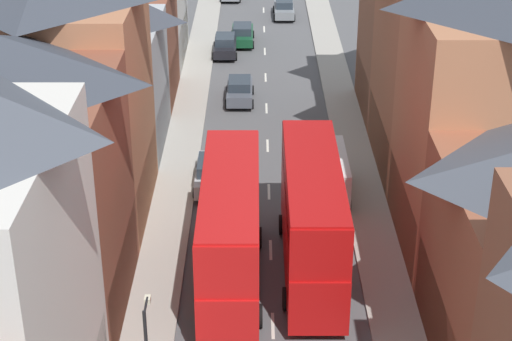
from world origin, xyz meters
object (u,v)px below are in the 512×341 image
(double_decker_bus_lead, at_px, (316,217))
(delivery_van, at_px, (332,174))
(car_mid_black, at_px, (216,173))
(double_decker_bus_mid_street, at_px, (234,230))
(car_parked_left_a, at_px, (247,34))
(car_near_blue, at_px, (229,45))
(car_parked_left_b, at_px, (288,8))
(car_near_silver, at_px, (244,90))

(double_decker_bus_lead, height_order, delivery_van, double_decker_bus_lead)
(car_mid_black, bearing_deg, double_decker_bus_mid_street, -82.34)
(double_decker_bus_lead, distance_m, car_parked_left_a, 34.10)
(car_near_blue, bearing_deg, car_parked_left_a, 66.01)
(double_decker_bus_mid_street, bearing_deg, delivery_van, 60.05)
(car_parked_left_a, distance_m, car_parked_left_b, 8.47)
(double_decker_bus_lead, height_order, car_mid_black, double_decker_bus_lead)
(double_decker_bus_mid_street, bearing_deg, car_near_blue, 92.30)
(car_near_silver, xyz_separation_m, car_parked_left_b, (3.60, 20.48, -0.01))
(car_near_silver, xyz_separation_m, delivery_van, (4.90, -13.73, 0.51))
(car_parked_left_a, bearing_deg, car_near_silver, -90.00)
(delivery_van, bearing_deg, double_decker_bus_lead, -100.16)
(delivery_van, bearing_deg, car_near_silver, 109.64)
(double_decker_bus_mid_street, bearing_deg, car_parked_left_a, 89.99)
(double_decker_bus_lead, bearing_deg, car_near_silver, 99.69)
(double_decker_bus_mid_street, xyz_separation_m, car_parked_left_b, (3.61, 42.73, -2.00))
(car_near_silver, distance_m, car_parked_left_a, 12.82)
(car_mid_black, height_order, delivery_van, delivery_van)
(double_decker_bus_lead, relative_size, car_near_blue, 2.42)
(double_decker_bus_lead, xyz_separation_m, double_decker_bus_mid_street, (-3.60, -1.21, 0.00))
(car_parked_left_a, relative_size, car_mid_black, 1.00)
(car_near_blue, distance_m, delivery_van, 24.43)
(car_near_blue, height_order, car_parked_left_a, car_near_blue)
(car_near_silver, bearing_deg, delivery_van, -70.36)
(car_near_blue, height_order, car_mid_black, car_mid_black)
(car_parked_left_a, bearing_deg, double_decker_bus_lead, -83.94)
(double_decker_bus_lead, distance_m, double_decker_bus_mid_street, 3.80)
(car_mid_black, bearing_deg, car_parked_left_a, 87.08)
(car_mid_black, xyz_separation_m, delivery_van, (6.20, -1.08, 0.49))
(car_parked_left_b, bearing_deg, car_near_silver, -99.97)
(car_near_blue, bearing_deg, double_decker_bus_lead, -81.01)
(double_decker_bus_lead, bearing_deg, delivery_van, 79.84)
(double_decker_bus_mid_street, height_order, car_parked_left_b, double_decker_bus_mid_street)
(car_near_blue, height_order, car_near_silver, car_near_silver)
(car_near_blue, relative_size, delivery_van, 0.86)
(car_near_silver, height_order, car_parked_left_a, car_near_silver)
(car_parked_left_b, bearing_deg, car_parked_left_a, -115.16)
(double_decker_bus_lead, xyz_separation_m, car_near_silver, (-3.59, 21.04, -1.98))
(car_near_blue, distance_m, car_parked_left_b, 11.66)
(car_parked_left_a, xyz_separation_m, car_mid_black, (-1.30, -25.46, 0.05))
(car_mid_black, bearing_deg, car_near_silver, 84.13)
(car_near_blue, bearing_deg, double_decker_bus_mid_street, -87.70)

